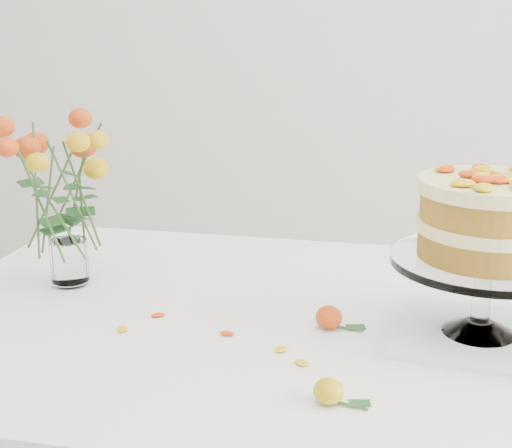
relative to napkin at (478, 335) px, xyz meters
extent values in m
cube|color=tan|center=(-0.29, 0.02, -0.03)|extent=(1.40, 0.90, 0.04)
cylinder|color=tan|center=(-0.91, 0.39, -0.41)|extent=(0.06, 0.06, 0.71)
cube|color=white|center=(-0.29, 0.02, -0.01)|extent=(1.42, 0.92, 0.01)
cube|color=white|center=(-0.29, 0.48, -0.11)|extent=(1.42, 0.01, 0.20)
cube|color=white|center=(0.00, 0.00, 0.00)|extent=(0.30, 0.30, 0.01)
cylinder|color=silver|center=(0.00, 0.00, 0.08)|extent=(0.03, 0.03, 0.10)
cylinder|color=silver|center=(0.00, 0.00, 0.13)|extent=(0.31, 0.31, 0.01)
cylinder|color=#A36D24|center=(0.00, 0.00, 0.16)|extent=(0.23, 0.23, 0.04)
cylinder|color=#FDE8A3|center=(0.00, 0.00, 0.19)|extent=(0.24, 0.24, 0.02)
cylinder|color=#A36D24|center=(0.00, 0.00, 0.22)|extent=(0.23, 0.23, 0.04)
cylinder|color=#FDE8A3|center=(0.00, 0.00, 0.26)|extent=(0.24, 0.24, 0.02)
cylinder|color=silver|center=(-0.78, 0.09, 0.00)|extent=(0.06, 0.06, 0.01)
cylinder|color=silver|center=(-0.78, 0.09, 0.05)|extent=(0.08, 0.08, 0.09)
ellipsoid|color=gold|center=(-0.22, -0.27, 0.01)|extent=(0.04, 0.04, 0.04)
cylinder|color=#325B24|center=(-0.19, -0.27, 0.00)|extent=(0.05, 0.01, 0.00)
ellipsoid|color=#BB2109|center=(-0.25, -0.01, 0.02)|extent=(0.05, 0.05, 0.04)
cylinder|color=#325B24|center=(-0.22, -0.02, 0.00)|extent=(0.06, 0.01, 0.00)
ellipsoid|color=yellow|center=(-0.41, -0.08, 0.00)|extent=(0.03, 0.02, 0.00)
ellipsoid|color=yellow|center=(-0.31, -0.12, 0.00)|extent=(0.03, 0.02, 0.00)
ellipsoid|color=yellow|center=(-0.27, -0.16, 0.00)|extent=(0.03, 0.02, 0.00)
ellipsoid|color=yellow|center=(-0.55, -0.03, 0.00)|extent=(0.03, 0.02, 0.00)
ellipsoid|color=yellow|center=(-0.59, -0.10, 0.00)|extent=(0.03, 0.02, 0.00)
ellipsoid|color=yellow|center=(0.01, -0.06, 0.00)|extent=(0.03, 0.02, 0.00)
camera|label=1|loc=(-0.14, -1.15, 0.51)|focal=50.00mm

